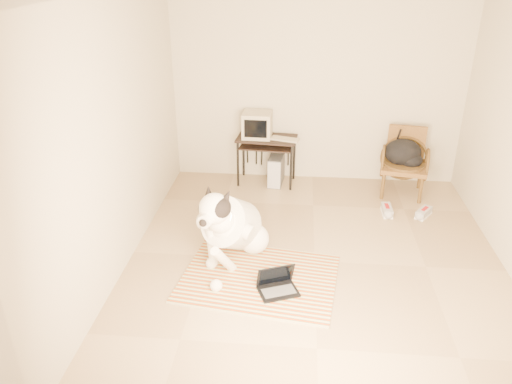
# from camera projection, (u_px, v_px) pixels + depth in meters

# --- Properties ---
(floor) EXTENTS (4.50, 4.50, 0.00)m
(floor) POSITION_uv_depth(u_px,v_px,m) (315.00, 261.00, 5.38)
(floor) COLOR tan
(floor) RESTS_ON ground
(wall_back) EXTENTS (4.50, 0.00, 4.50)m
(wall_back) POSITION_uv_depth(u_px,v_px,m) (317.00, 86.00, 6.81)
(wall_back) COLOR #BFB49C
(wall_back) RESTS_ON floor
(wall_front) EXTENTS (4.50, 0.00, 4.50)m
(wall_front) POSITION_uv_depth(u_px,v_px,m) (333.00, 283.00, 2.77)
(wall_front) COLOR #BFB49C
(wall_front) RESTS_ON floor
(wall_left) EXTENTS (0.00, 4.50, 4.50)m
(wall_left) POSITION_uv_depth(u_px,v_px,m) (119.00, 137.00, 4.95)
(wall_left) COLOR #BFB49C
(wall_left) RESTS_ON floor
(rug) EXTENTS (1.69, 1.38, 0.02)m
(rug) POSITION_uv_depth(u_px,v_px,m) (259.00, 278.00, 5.08)
(rug) COLOR #B6400F
(rug) RESTS_ON floor
(dog) EXTENTS (0.74, 1.36, 0.99)m
(dog) POSITION_uv_depth(u_px,v_px,m) (232.00, 226.00, 5.27)
(dog) COLOR white
(dog) RESTS_ON rug
(laptop) EXTENTS (0.45, 0.39, 0.26)m
(laptop) POSITION_uv_depth(u_px,v_px,m) (277.00, 285.00, 4.86)
(laptop) COLOR black
(laptop) RESTS_ON rug
(computer_desk) EXTENTS (0.86, 0.53, 0.68)m
(computer_desk) POSITION_uv_depth(u_px,v_px,m) (267.00, 144.00, 6.95)
(computer_desk) COLOR black
(computer_desk) RESTS_ON floor
(crt_monitor) EXTENTS (0.40, 0.39, 0.35)m
(crt_monitor) POSITION_uv_depth(u_px,v_px,m) (257.00, 125.00, 6.88)
(crt_monitor) COLOR tan
(crt_monitor) RESTS_ON computer_desk
(desk_keyboard) EXTENTS (0.42, 0.25, 0.03)m
(desk_keyboard) POSITION_uv_depth(u_px,v_px,m) (285.00, 139.00, 6.82)
(desk_keyboard) COLOR tan
(desk_keyboard) RESTS_ON computer_desk
(pc_tower) EXTENTS (0.23, 0.46, 0.42)m
(pc_tower) POSITION_uv_depth(u_px,v_px,m) (276.00, 170.00, 7.10)
(pc_tower) COLOR #4C4D4F
(pc_tower) RESTS_ON floor
(rattan_chair) EXTENTS (0.68, 0.66, 0.89)m
(rattan_chair) POSITION_uv_depth(u_px,v_px,m) (404.00, 162.00, 6.74)
(rattan_chair) COLOR brown
(rattan_chair) RESTS_ON floor
(backpack) EXTENTS (0.50, 0.41, 0.36)m
(backpack) POSITION_uv_depth(u_px,v_px,m) (404.00, 154.00, 6.66)
(backpack) COLOR black
(backpack) RESTS_ON rattan_chair
(sneaker_left) EXTENTS (0.12, 0.30, 0.10)m
(sneaker_left) POSITION_uv_depth(u_px,v_px,m) (387.00, 211.00, 6.33)
(sneaker_left) COLOR white
(sneaker_left) RESTS_ON floor
(sneaker_right) EXTENTS (0.26, 0.30, 0.10)m
(sneaker_right) POSITION_uv_depth(u_px,v_px,m) (424.00, 213.00, 6.27)
(sneaker_right) COLOR white
(sneaker_right) RESTS_ON floor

